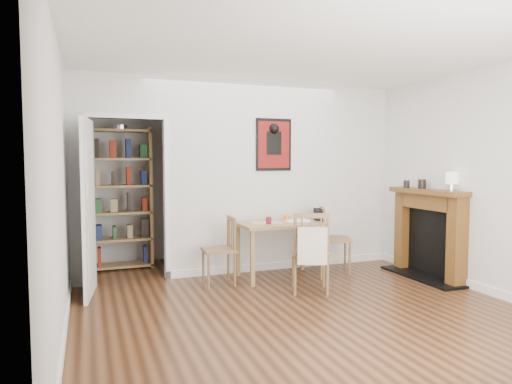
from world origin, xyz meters
name	(u,v)px	position (x,y,z in m)	size (l,w,h in m)	color
ground	(286,300)	(0.00, 0.00, 0.00)	(5.20, 5.20, 0.00)	brown
room_shell	(253,178)	(0.10, 1.34, 1.30)	(5.20, 5.20, 5.20)	silver
dining_table	(279,229)	(0.31, 0.90, 0.64)	(1.07, 0.68, 0.73)	#A37F4C
chair_left	(219,251)	(-0.53, 0.87, 0.42)	(0.44, 0.44, 0.84)	olive
chair_right	(333,239)	(1.12, 0.92, 0.47)	(0.63, 0.58, 0.90)	olive
chair_front	(310,251)	(0.38, 0.19, 0.48)	(0.62, 0.65, 0.95)	olive
bookshelf	(121,199)	(-1.58, 2.18, 0.98)	(0.84, 0.34, 1.99)	#A37F4C
fireplace	(429,231)	(2.16, 0.25, 0.62)	(0.45, 1.25, 1.16)	brown
red_glass	(269,220)	(0.12, 0.81, 0.78)	(0.07, 0.07, 0.09)	maroon
orange_fruit	(286,218)	(0.45, 1.01, 0.77)	(0.09, 0.09, 0.09)	orange
placemat	(266,223)	(0.13, 0.94, 0.73)	(0.40, 0.30, 0.00)	beige
notebook	(297,221)	(0.57, 0.94, 0.74)	(0.33, 0.24, 0.02)	white
mantel_lamp	(452,179)	(2.16, -0.12, 1.30)	(0.15, 0.15, 0.23)	silver
ceramic_jar_a	(422,184)	(2.15, 0.40, 1.22)	(0.10, 0.10, 0.12)	black
ceramic_jar_b	(407,184)	(2.06, 0.60, 1.21)	(0.08, 0.08, 0.10)	black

